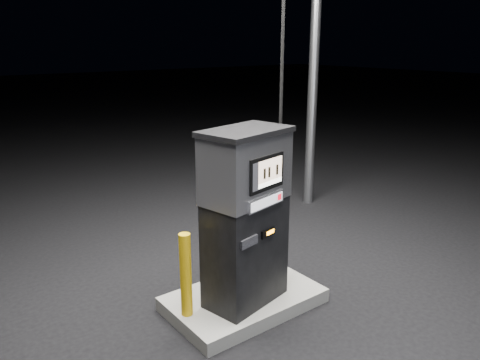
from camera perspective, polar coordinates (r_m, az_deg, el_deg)
ground at (r=5.25m, az=0.45°, el=-15.06°), size 80.00×80.00×0.00m
pump_island at (r=5.21m, az=0.45°, el=-14.36°), size 1.60×1.00×0.15m
fuel_dispenser at (r=4.67m, az=0.72°, el=-4.44°), size 1.04×0.71×3.76m
bollard_left at (r=4.65m, az=-6.62°, el=-11.43°), size 0.15×0.15×0.86m
bollard_right at (r=5.39m, az=4.50°, el=-7.84°), size 0.13×0.13×0.77m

